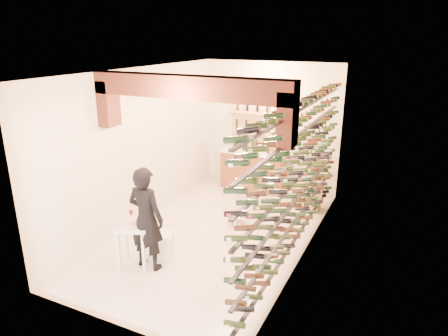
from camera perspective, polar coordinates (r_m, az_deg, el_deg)
name	(u,v)px	position (r m, az deg, el deg)	size (l,w,h in m)	color
ground	(218,234)	(8.22, -0.92, -9.24)	(6.00, 6.00, 0.00)	beige
room_shell	(210,126)	(7.22, -1.93, 5.92)	(3.52, 6.02, 3.21)	silver
wine_rack	(296,171)	(7.11, 10.13, -0.46)	(0.32, 5.70, 2.56)	black
back_counter	(253,169)	(10.36, 4.13, -0.13)	(1.70, 0.62, 1.29)	brown
back_shelving	(257,143)	(10.39, 4.70, 3.57)	(1.40, 0.31, 2.73)	tan
tasting_table	(134,232)	(7.09, -12.62, -8.75)	(0.69, 0.69, 0.93)	white
white_stool	(162,245)	(7.40, -8.70, -10.75)	(0.37, 0.37, 0.47)	white
person	(146,219)	(6.87, -10.93, -7.02)	(0.66, 0.43, 1.80)	black
chrome_barstool	(236,204)	(8.34, 1.71, -5.08)	(0.44, 0.44, 0.85)	silver
crate_lower	(309,204)	(9.44, 11.92, -4.93)	(0.46, 0.32, 0.28)	tan
crate_upper	(310,192)	(9.33, 12.04, -3.26)	(0.53, 0.37, 0.31)	tan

